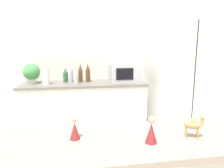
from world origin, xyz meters
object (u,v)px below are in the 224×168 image
at_px(potted_plant, 32,73).
at_px(paper_towel_roll, 46,76).
at_px(back_bottle_1, 88,73).
at_px(wise_man_figurine_crimson, 75,129).
at_px(camel_figurine, 194,124).
at_px(back_bottle_3, 70,73).
at_px(refrigerator, 181,79).
at_px(microwave, 125,72).
at_px(back_bottle_2, 76,76).
at_px(back_bottle_4, 65,75).
at_px(wise_man_figurine_blue, 151,131).
at_px(back_bottle_0, 80,73).

distance_m(potted_plant, paper_towel_roll, 0.25).
relative_size(back_bottle_1, wise_man_figurine_crimson, 2.21).
bearing_deg(camel_figurine, back_bottle_3, 109.26).
xyz_separation_m(back_bottle_3, camel_figurine, (0.74, -2.12, -0.03)).
distance_m(refrigerator, potted_plant, 2.33).
xyz_separation_m(refrigerator, paper_towel_roll, (-2.11, 0.03, 0.09)).
height_order(microwave, back_bottle_3, back_bottle_3).
bearing_deg(back_bottle_1, back_bottle_2, -139.61).
height_order(potted_plant, back_bottle_2, potted_plant).
bearing_deg(back_bottle_2, back_bottle_3, 129.90).
bearing_deg(refrigerator, back_bottle_2, 179.89).
bearing_deg(back_bottle_1, back_bottle_4, 178.73).
height_order(potted_plant, microwave, potted_plant).
bearing_deg(camel_figurine, wise_man_figurine_crimson, 172.21).
height_order(refrigerator, camel_figurine, refrigerator).
xyz_separation_m(microwave, back_bottle_1, (-0.58, 0.05, -0.00)).
relative_size(back_bottle_1, camel_figurine, 2.17).
bearing_deg(back_bottle_4, back_bottle_3, -37.27).
xyz_separation_m(camel_figurine, wise_man_figurine_crimson, (-0.64, 0.09, -0.02)).
bearing_deg(paper_towel_roll, back_bottle_3, 12.94).
xyz_separation_m(back_bottle_3, back_bottle_4, (-0.08, 0.06, -0.04)).
bearing_deg(microwave, back_bottle_4, 176.49).
distance_m(paper_towel_roll, wise_man_figurine_crimson, 2.01).
xyz_separation_m(microwave, back_bottle_4, (-0.93, 0.06, -0.03)).
bearing_deg(wise_man_figurine_crimson, camel_figurine, -7.79).
height_order(refrigerator, potted_plant, refrigerator).
relative_size(back_bottle_2, wise_man_figurine_blue, 1.69).
relative_size(potted_plant, camel_figurine, 2.20).
xyz_separation_m(microwave, back_bottle_2, (-0.76, -0.11, -0.02)).
height_order(refrigerator, back_bottle_1, refrigerator).
bearing_deg(back_bottle_3, back_bottle_0, 21.94).
height_order(back_bottle_0, back_bottle_2, back_bottle_0).
relative_size(paper_towel_roll, camel_figurine, 1.72).
distance_m(potted_plant, wise_man_figurine_crimson, 2.17).
bearing_deg(microwave, wise_man_figurine_crimson, -110.11).
distance_m(paper_towel_roll, microwave, 1.20).
relative_size(refrigerator, wise_man_figurine_crimson, 14.03).
xyz_separation_m(paper_towel_roll, back_bottle_1, (0.62, 0.13, 0.02)).
bearing_deg(wise_man_figurine_blue, back_bottle_0, 98.79).
distance_m(back_bottle_1, wise_man_figurine_blue, 2.21).
xyz_separation_m(back_bottle_1, wise_man_figurine_blue, (0.23, -2.20, -0.04)).
bearing_deg(wise_man_figurine_blue, microwave, 80.61).
distance_m(back_bottle_2, back_bottle_3, 0.14).
height_order(back_bottle_2, wise_man_figurine_crimson, back_bottle_2).
bearing_deg(potted_plant, microwave, -1.09).
bearing_deg(wise_man_figurine_crimson, back_bottle_1, 85.46).
xyz_separation_m(paper_towel_roll, microwave, (1.20, 0.08, 0.03)).
distance_m(potted_plant, camel_figurine, 2.52).
distance_m(microwave, camel_figurine, 2.13).
bearing_deg(refrigerator, camel_figurine, -116.76).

